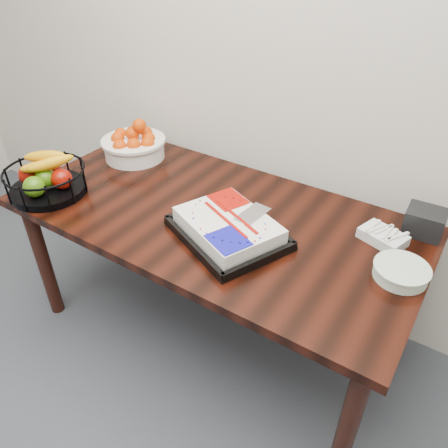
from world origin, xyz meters
The scene contains 7 objects.
table centered at (0.00, 2.00, 0.66)m, with size 1.80×0.90×0.75m.
cake_tray centered at (0.15, 1.89, 0.79)m, with size 0.55×0.50×0.09m.
tangerine_bowl centered at (-0.65, 2.21, 0.84)m, with size 0.34×0.34×0.21m.
fruit_basket centered at (-0.74, 1.71, 0.83)m, with size 0.37×0.37×0.19m.
plate_stack centered at (0.80, 2.03, 0.77)m, with size 0.20×0.20×0.05m.
fork_bag centered at (0.68, 2.20, 0.77)m, with size 0.20×0.16×0.05m.
napkin_box centered at (0.80, 2.35, 0.80)m, with size 0.15×0.13×0.11m, color black.
Camera 1 is at (0.91, 0.70, 1.82)m, focal length 35.00 mm.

